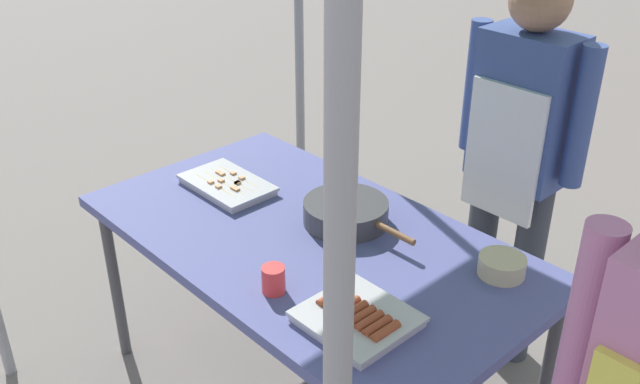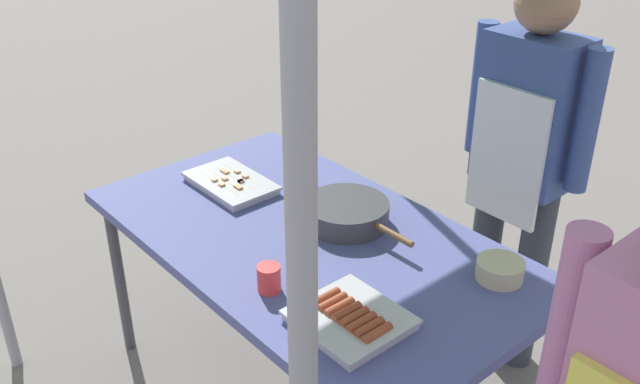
{
  "view_description": "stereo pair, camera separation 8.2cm",
  "coord_description": "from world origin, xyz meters",
  "px_view_note": "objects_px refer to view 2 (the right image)",
  "views": [
    {
      "loc": [
        1.51,
        -1.36,
        2.0
      ],
      "look_at": [
        0.0,
        0.05,
        0.9
      ],
      "focal_mm": 39.15,
      "sensor_mm": 36.0,
      "label": 1
    },
    {
      "loc": [
        1.56,
        -1.29,
        2.0
      ],
      "look_at": [
        0.0,
        0.05,
        0.9
      ],
      "focal_mm": 39.15,
      "sensor_mm": 36.0,
      "label": 2
    }
  ],
  "objects_px": {
    "tray_meat_skewers": "(231,183)",
    "tray_grilled_sausages": "(350,319)",
    "cooking_wok": "(347,212)",
    "drink_cup_near_edge": "(269,278)",
    "stall_table": "(309,248)",
    "vendor_woman": "(524,149)",
    "condiment_bowl": "(500,270)"
  },
  "relations": [
    {
      "from": "stall_table",
      "to": "vendor_woman",
      "type": "xyz_separation_m",
      "value": [
        0.28,
        0.8,
        0.23
      ]
    },
    {
      "from": "cooking_wok",
      "to": "drink_cup_near_edge",
      "type": "bearing_deg",
      "value": -72.5
    },
    {
      "from": "tray_grilled_sausages",
      "to": "drink_cup_near_edge",
      "type": "relative_size",
      "value": 3.47
    },
    {
      "from": "tray_meat_skewers",
      "to": "cooking_wok",
      "type": "height_order",
      "value": "cooking_wok"
    },
    {
      "from": "stall_table",
      "to": "tray_grilled_sausages",
      "type": "distance_m",
      "value": 0.5
    },
    {
      "from": "tray_grilled_sausages",
      "to": "vendor_woman",
      "type": "distance_m",
      "value": 1.04
    },
    {
      "from": "stall_table",
      "to": "condiment_bowl",
      "type": "bearing_deg",
      "value": 26.13
    },
    {
      "from": "cooking_wok",
      "to": "condiment_bowl",
      "type": "relative_size",
      "value": 3.12
    },
    {
      "from": "tray_meat_skewers",
      "to": "vendor_woman",
      "type": "distance_m",
      "value": 1.11
    },
    {
      "from": "vendor_woman",
      "to": "condiment_bowl",
      "type": "bearing_deg",
      "value": 119.96
    },
    {
      "from": "stall_table",
      "to": "cooking_wok",
      "type": "distance_m",
      "value": 0.18
    },
    {
      "from": "tray_meat_skewers",
      "to": "tray_grilled_sausages",
      "type": "bearing_deg",
      "value": -13.54
    },
    {
      "from": "condiment_bowl",
      "to": "vendor_woman",
      "type": "bearing_deg",
      "value": 119.96
    },
    {
      "from": "condiment_bowl",
      "to": "vendor_woman",
      "type": "relative_size",
      "value": 0.09
    },
    {
      "from": "tray_grilled_sausages",
      "to": "condiment_bowl",
      "type": "xyz_separation_m",
      "value": [
        0.14,
        0.5,
        0.01
      ]
    },
    {
      "from": "stall_table",
      "to": "drink_cup_near_edge",
      "type": "height_order",
      "value": "drink_cup_near_edge"
    },
    {
      "from": "stall_table",
      "to": "tray_meat_skewers",
      "type": "distance_m",
      "value": 0.47
    },
    {
      "from": "tray_meat_skewers",
      "to": "cooking_wok",
      "type": "relative_size",
      "value": 0.79
    },
    {
      "from": "tray_grilled_sausages",
      "to": "condiment_bowl",
      "type": "bearing_deg",
      "value": 74.8
    },
    {
      "from": "condiment_bowl",
      "to": "stall_table",
      "type": "bearing_deg",
      "value": -153.87
    },
    {
      "from": "condiment_bowl",
      "to": "tray_meat_skewers",
      "type": "bearing_deg",
      "value": -164.89
    },
    {
      "from": "stall_table",
      "to": "tray_grilled_sausages",
      "type": "height_order",
      "value": "tray_grilled_sausages"
    },
    {
      "from": "tray_grilled_sausages",
      "to": "vendor_woman",
      "type": "bearing_deg",
      "value": 99.02
    },
    {
      "from": "tray_meat_skewers",
      "to": "drink_cup_near_edge",
      "type": "bearing_deg",
      "value": -24.84
    },
    {
      "from": "condiment_bowl",
      "to": "drink_cup_near_edge",
      "type": "xyz_separation_m",
      "value": [
        -0.41,
        -0.58,
        0.01
      ]
    },
    {
      "from": "stall_table",
      "to": "vendor_woman",
      "type": "height_order",
      "value": "vendor_woman"
    },
    {
      "from": "tray_grilled_sausages",
      "to": "tray_meat_skewers",
      "type": "bearing_deg",
      "value": 166.46
    },
    {
      "from": "cooking_wok",
      "to": "condiment_bowl",
      "type": "distance_m",
      "value": 0.57
    },
    {
      "from": "tray_meat_skewers",
      "to": "vendor_woman",
      "type": "relative_size",
      "value": 0.23
    },
    {
      "from": "stall_table",
      "to": "tray_meat_skewers",
      "type": "relative_size",
      "value": 4.44
    },
    {
      "from": "drink_cup_near_edge",
      "to": "vendor_woman",
      "type": "relative_size",
      "value": 0.05
    },
    {
      "from": "cooking_wok",
      "to": "drink_cup_near_edge",
      "type": "height_order",
      "value": "drink_cup_near_edge"
    }
  ]
}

